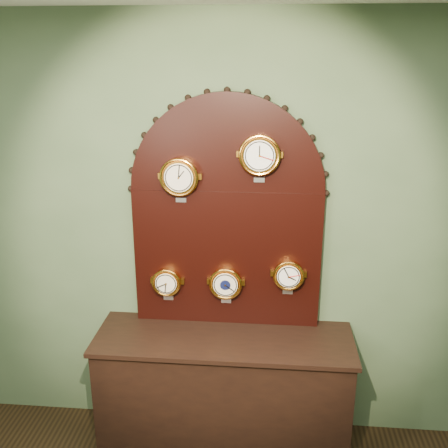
# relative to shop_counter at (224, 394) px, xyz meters

# --- Properties ---
(wall_back) EXTENTS (4.00, 0.00, 4.00)m
(wall_back) POSITION_rel_shop_counter_xyz_m (0.00, 0.27, 1.00)
(wall_back) COLOR #4A6243
(wall_back) RESTS_ON ground
(shop_counter) EXTENTS (1.60, 0.50, 0.80)m
(shop_counter) POSITION_rel_shop_counter_xyz_m (0.00, 0.00, 0.00)
(shop_counter) COLOR black
(shop_counter) RESTS_ON ground_plane
(display_board) EXTENTS (1.26, 0.06, 1.53)m
(display_board) POSITION_rel_shop_counter_xyz_m (0.00, 0.22, 1.23)
(display_board) COLOR black
(display_board) RESTS_ON shop_counter
(roman_clock) EXTENTS (0.24, 0.08, 0.29)m
(roman_clock) POSITION_rel_shop_counter_xyz_m (-0.28, 0.15, 1.43)
(roman_clock) COLOR orange
(roman_clock) RESTS_ON display_board
(arabic_clock) EXTENTS (0.25, 0.08, 0.30)m
(arabic_clock) POSITION_rel_shop_counter_xyz_m (0.20, 0.15, 1.57)
(arabic_clock) COLOR orange
(arabic_clock) RESTS_ON display_board
(hygrometer) EXTENTS (0.19, 0.08, 0.24)m
(hygrometer) POSITION_rel_shop_counter_xyz_m (-0.39, 0.15, 0.73)
(hygrometer) COLOR orange
(hygrometer) RESTS_ON display_board
(barometer) EXTENTS (0.21, 0.08, 0.27)m
(barometer) POSITION_rel_shop_counter_xyz_m (-0.00, 0.15, 0.74)
(barometer) COLOR orange
(barometer) RESTS_ON display_board
(tide_clock) EXTENTS (0.20, 0.08, 0.25)m
(tide_clock) POSITION_rel_shop_counter_xyz_m (0.40, 0.15, 0.81)
(tide_clock) COLOR orange
(tide_clock) RESTS_ON display_board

